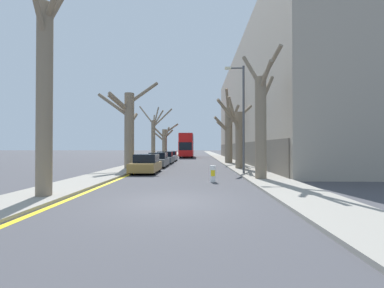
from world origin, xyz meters
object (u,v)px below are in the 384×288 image
object	(u,v)px
street_tree_left_0	(45,91)
street_tree_right_1	(239,136)
street_tree_left_3	(164,141)
parked_car_3	(170,156)
street_tree_left_2	(154,135)
street_tree_right_0	(261,121)
parked_car_1	(158,160)
street_tree_left_1	(129,126)
double_decker_bus	(187,144)
street_tree_right_2	(228,132)
lamp_post	(242,114)
traffic_bollard	(213,174)
parked_car_0	(146,164)
parked_car_2	(165,158)

from	to	relation	value
street_tree_left_0	street_tree_right_1	xyz separation A→B (m)	(9.40, 12.98, -1.14)
street_tree_left_3	parked_car_3	bearing A→B (deg)	-77.72
street_tree_left_2	street_tree_right_1	distance (m)	14.34
street_tree_right_0	street_tree_left_0	bearing A→B (deg)	-149.75
parked_car_1	parked_car_3	xyz separation A→B (m)	(0.00, 10.99, -0.01)
street_tree_right_1	street_tree_left_1	bearing A→B (deg)	-178.71
double_decker_bus	street_tree_left_0	bearing A→B (deg)	-95.22
street_tree_left_0	street_tree_left_1	distance (m)	12.76
street_tree_left_2	street_tree_right_2	distance (m)	9.88
parked_car_1	parked_car_3	distance (m)	10.99
street_tree_right_0	lamp_post	distance (m)	3.15
street_tree_left_1	traffic_bollard	size ratio (longest dim) A/B	8.67
street_tree_right_1	lamp_post	distance (m)	4.65
parked_car_3	street_tree_left_0	bearing A→B (deg)	-94.06
street_tree_left_0	street_tree_left_3	xyz separation A→B (m)	(-0.11, 35.89, -1.04)
street_tree_right_1	parked_car_1	distance (m)	8.30
parked_car_1	street_tree_left_2	bearing A→B (deg)	102.80
street_tree_left_1	street_tree_left_2	xyz separation A→B (m)	(0.30, 11.08, -0.31)
lamp_post	parked_car_0	bearing A→B (deg)	169.82
street_tree_left_0	street_tree_left_2	xyz separation A→B (m)	(0.05, 23.84, -0.55)
street_tree_left_3	street_tree_right_0	bearing A→B (deg)	-72.34
street_tree_left_3	parked_car_0	bearing A→B (deg)	-85.61
street_tree_right_0	parked_car_3	distance (m)	22.65
street_tree_right_2	parked_car_1	world-z (taller)	street_tree_right_2
street_tree_left_3	parked_car_2	bearing A→B (deg)	-82.29
parked_car_0	street_tree_left_2	bearing A→B (deg)	97.51
parked_car_3	street_tree_right_1	bearing A→B (deg)	-61.32
street_tree_left_0	lamp_post	distance (m)	12.38
street_tree_left_1	parked_car_1	distance (m)	4.83
street_tree_left_1	traffic_bollard	distance (m)	11.01
street_tree_right_1	parked_car_0	distance (m)	8.45
double_decker_bus	street_tree_left_2	bearing A→B (deg)	-102.48
street_tree_left_1	street_tree_left_2	size ratio (longest dim) A/B	1.06
street_tree_right_2	lamp_post	xyz separation A→B (m)	(-0.49, -12.22, 0.62)
street_tree_left_3	street_tree_left_1	bearing A→B (deg)	-90.36
street_tree_left_3	traffic_bollard	size ratio (longest dim) A/B	6.72
street_tree_left_1	street_tree_right_1	xyz separation A→B (m)	(9.65, 0.22, -0.89)
street_tree_left_2	traffic_bollard	bearing A→B (deg)	-70.77
street_tree_left_1	traffic_bollard	xyz separation A→B (m)	(6.92, -7.88, -3.38)
street_tree_left_3	parked_car_1	world-z (taller)	street_tree_left_3
street_tree_left_1	parked_car_1	xyz separation A→B (m)	(2.15, 2.94, -3.17)
street_tree_left_2	parked_car_3	world-z (taller)	street_tree_left_2
street_tree_left_1	parked_car_3	world-z (taller)	street_tree_left_1
parked_car_1	traffic_bollard	bearing A→B (deg)	-66.23
street_tree_left_3	parked_car_0	world-z (taller)	street_tree_left_3
parked_car_0	traffic_bollard	xyz separation A→B (m)	(4.77, -4.94, -0.21)
street_tree_left_3	street_tree_right_0	size ratio (longest dim) A/B	0.83
street_tree_left_2	traffic_bollard	xyz separation A→B (m)	(6.61, -18.96, -3.07)
street_tree_right_0	street_tree_left_1	bearing A→B (deg)	143.73
street_tree_left_1	parked_car_2	bearing A→B (deg)	75.54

